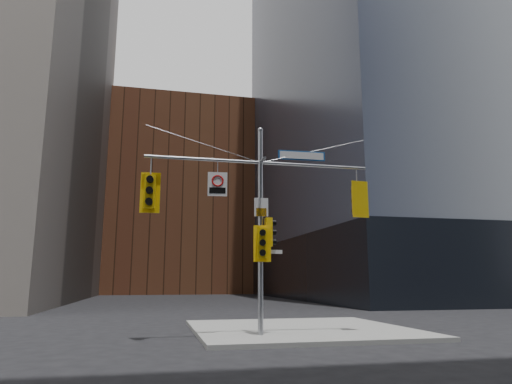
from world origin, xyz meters
name	(u,v)px	position (x,y,z in m)	size (l,w,h in m)	color
ground	(277,348)	(0.00, 0.00, 0.00)	(160.00, 160.00, 0.00)	black
sidewalk_corner	(300,329)	(2.00, 4.00, 0.07)	(8.00, 8.00, 0.15)	gray
podium_ne	(445,270)	(28.00, 32.00, 3.00)	(36.40, 36.40, 6.00)	black
brick_midrise	(179,201)	(0.00, 58.00, 14.00)	(26.00, 20.00, 28.00)	brown
signal_assembly	(260,207)	(0.00, 1.99, 4.42)	(8.00, 0.80, 7.30)	#92959B
traffic_light_west_arm	(150,192)	(-3.76, 2.01, 4.80)	(0.66, 0.53, 1.37)	#ECB80C
traffic_light_east_arm	(358,200)	(3.65, 1.99, 4.80)	(0.64, 0.52, 1.34)	#ECB80C
traffic_light_pole_side	(270,232)	(0.32, 2.00, 3.54)	(0.38, 0.32, 0.99)	#ECB80C
traffic_light_pole_front	(262,243)	(0.00, 1.73, 3.14)	(0.59, 0.52, 1.24)	#ECB80C
street_sign_blade	(302,156)	(1.54, 2.00, 6.35)	(1.74, 0.12, 0.34)	#104898
regulatory_sign_arm	(217,183)	(-1.52, 1.97, 5.18)	(0.67, 0.12, 0.83)	silver
regulatory_sign_pole	(261,208)	(0.00, 1.88, 4.37)	(0.49, 0.06, 0.64)	silver
street_blade_ew	(273,252)	(0.45, 2.00, 2.88)	(0.66, 0.11, 0.13)	silver
street_blade_ns	(258,251)	(0.00, 2.45, 2.91)	(0.14, 0.79, 0.16)	#145926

